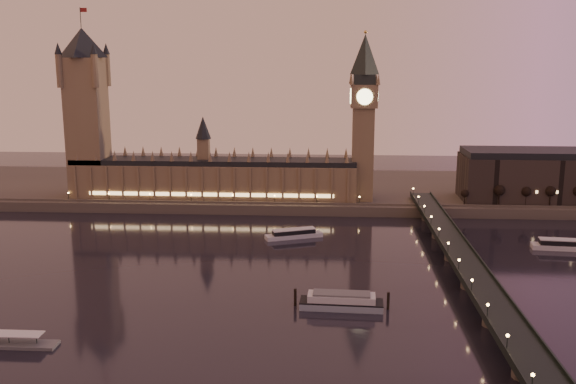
% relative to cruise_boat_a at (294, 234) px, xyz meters
% --- Properties ---
extents(ground, '(700.00, 700.00, 0.00)m').
position_rel_cruise_boat_a_xyz_m(ground, '(-14.77, -52.20, -2.17)').
color(ground, black).
rests_on(ground, ground).
extents(far_embankment, '(560.00, 130.00, 6.00)m').
position_rel_cruise_boat_a_xyz_m(far_embankment, '(15.23, 112.80, 0.83)').
color(far_embankment, '#423D35').
rests_on(far_embankment, ground).
extents(palace_of_westminster, '(180.00, 26.62, 52.00)m').
position_rel_cruise_boat_a_xyz_m(palace_of_westminster, '(-54.90, 68.79, 19.54)').
color(palace_of_westminster, brown).
rests_on(palace_of_westminster, ground).
extents(victoria_tower, '(31.68, 31.68, 118.00)m').
position_rel_cruise_boat_a_xyz_m(victoria_tower, '(-134.77, 68.80, 63.62)').
color(victoria_tower, brown).
rests_on(victoria_tower, ground).
extents(big_ben, '(17.68, 17.68, 104.00)m').
position_rel_cruise_boat_a_xyz_m(big_ben, '(39.21, 68.78, 61.79)').
color(big_ben, brown).
rests_on(big_ben, ground).
extents(westminster_bridge, '(13.20, 260.00, 15.30)m').
position_rel_cruise_boat_a_xyz_m(westminster_bridge, '(76.84, -52.20, 3.35)').
color(westminster_bridge, black).
rests_on(westminster_bridge, ground).
extents(bare_tree_0, '(5.25, 5.25, 10.67)m').
position_rel_cruise_boat_a_xyz_m(bare_tree_0, '(102.63, 56.80, 11.78)').
color(bare_tree_0, black).
rests_on(bare_tree_0, ground).
extents(bare_tree_1, '(5.25, 5.25, 10.67)m').
position_rel_cruise_boat_a_xyz_m(bare_tree_1, '(119.22, 56.80, 11.78)').
color(bare_tree_1, black).
rests_on(bare_tree_1, ground).
extents(bare_tree_2, '(5.25, 5.25, 10.67)m').
position_rel_cruise_boat_a_xyz_m(bare_tree_2, '(135.81, 56.80, 11.78)').
color(bare_tree_2, black).
rests_on(bare_tree_2, ground).
extents(bare_tree_3, '(5.25, 5.25, 10.67)m').
position_rel_cruise_boat_a_xyz_m(bare_tree_3, '(152.40, 56.80, 11.78)').
color(bare_tree_3, black).
rests_on(bare_tree_3, ground).
extents(cruise_boat_a, '(31.07, 17.28, 4.92)m').
position_rel_cruise_boat_a_xyz_m(cruise_boat_a, '(0.00, 0.00, 0.00)').
color(cruise_boat_a, silver).
rests_on(cruise_boat_a, ground).
extents(cruise_boat_b, '(29.52, 9.89, 5.35)m').
position_rel_cruise_boat_a_xyz_m(cruise_boat_b, '(135.06, -12.57, 0.19)').
color(cruise_boat_b, silver).
rests_on(cruise_boat_b, ground).
extents(moored_barge, '(36.70, 10.37, 6.73)m').
position_rel_cruise_boat_a_xyz_m(moored_barge, '(23.38, -96.32, 0.68)').
color(moored_barge, '#7E8FA1').
rests_on(moored_barge, ground).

